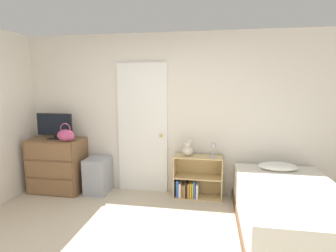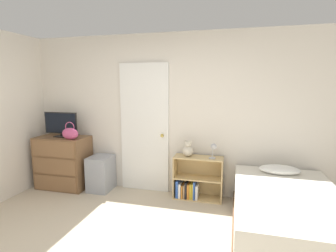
{
  "view_description": "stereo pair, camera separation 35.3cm",
  "coord_description": "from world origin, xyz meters",
  "views": [
    {
      "loc": [
        0.8,
        -2.0,
        1.75
      ],
      "look_at": [
        0.16,
        1.84,
        1.14
      ],
      "focal_mm": 28.0,
      "sensor_mm": 36.0,
      "label": 1
    },
    {
      "loc": [
        1.14,
        -1.93,
        1.75
      ],
      "look_at": [
        0.16,
        1.84,
        1.14
      ],
      "focal_mm": 28.0,
      "sensor_mm": 36.0,
      "label": 2
    }
  ],
  "objects": [
    {
      "name": "bookshelf",
      "position": [
        0.55,
        1.93,
        0.26
      ],
      "size": [
        0.75,
        0.28,
        0.67
      ],
      "color": "tan",
      "rests_on": "ground_plane"
    },
    {
      "name": "door_closed",
      "position": [
        -0.3,
        2.07,
        1.05
      ],
      "size": [
        0.82,
        0.09,
        2.1
      ],
      "color": "white",
      "rests_on": "ground_plane"
    },
    {
      "name": "handbag",
      "position": [
        -1.43,
        1.67,
        0.98
      ],
      "size": [
        0.28,
        0.13,
        0.29
      ],
      "color": "#C64C7F",
      "rests_on": "dresser"
    },
    {
      "name": "storage_bin",
      "position": [
        -1.01,
        1.86,
        0.29
      ],
      "size": [
        0.35,
        0.42,
        0.58
      ],
      "color": "#999EA8",
      "rests_on": "ground_plane"
    },
    {
      "name": "tv",
      "position": [
        -1.71,
        1.83,
        1.1
      ],
      "size": [
        0.61,
        0.16,
        0.42
      ],
      "color": "black",
      "rests_on": "dresser"
    },
    {
      "name": "dresser",
      "position": [
        -1.69,
        1.82,
        0.44
      ],
      "size": [
        0.86,
        0.5,
        0.88
      ],
      "color": "brown",
      "rests_on": "ground_plane"
    },
    {
      "name": "bed",
      "position": [
        1.75,
        1.11,
        0.28
      ],
      "size": [
        1.2,
        1.93,
        0.66
      ],
      "color": "brown",
      "rests_on": "ground_plane"
    },
    {
      "name": "wall_back",
      "position": [
        0.0,
        2.12,
        1.27
      ],
      "size": [
        10.0,
        0.06,
        2.55
      ],
      "color": "silver",
      "rests_on": "ground_plane"
    },
    {
      "name": "teddy_bear",
      "position": [
        0.45,
        1.93,
        0.77
      ],
      "size": [
        0.16,
        0.16,
        0.25
      ],
      "color": "beige",
      "rests_on": "bookshelf"
    },
    {
      "name": "desk_lamp",
      "position": [
        0.84,
        1.89,
        0.83
      ],
      "size": [
        0.11,
        0.11,
        0.23
      ],
      "color": "#B2B2B7",
      "rests_on": "bookshelf"
    }
  ]
}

